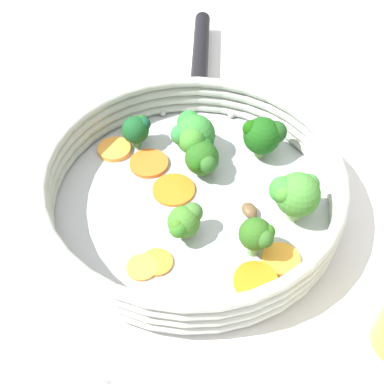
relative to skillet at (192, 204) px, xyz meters
name	(u,v)px	position (x,y,z in m)	size (l,w,h in m)	color
ground_plane	(192,207)	(0.00, 0.00, -0.01)	(4.00, 4.00, 0.00)	white
skillet	(192,204)	(0.00, 0.00, 0.00)	(0.31, 0.31, 0.01)	#B2B5B7
skillet_rim_wall	(192,186)	(0.00, 0.00, 0.03)	(0.32, 0.32, 0.05)	#B7BAB0
skillet_handle	(200,57)	(0.18, -0.18, 0.02)	(0.02, 0.02, 0.20)	black
skillet_rivet_left	(232,115)	(0.07, -0.13, 0.01)	(0.01, 0.01, 0.01)	#B5B3BA
skillet_rivet_right	(163,113)	(0.13, -0.07, 0.01)	(0.01, 0.01, 0.01)	#B5B7B3
carrot_slice_0	(157,262)	(-0.04, 0.08, 0.01)	(0.03, 0.03, 0.00)	orange
carrot_slice_1	(114,149)	(0.12, 0.02, 0.01)	(0.04, 0.04, 0.01)	#F99C39
carrot_slice_2	(256,281)	(-0.12, 0.02, 0.01)	(0.04, 0.04, 0.01)	orange
carrot_slice_3	(281,259)	(-0.12, -0.01, 0.01)	(0.04, 0.04, 0.00)	#F99D2E
carrot_slice_4	(146,165)	(0.07, 0.00, 0.01)	(0.05, 0.05, 0.00)	orange
carrot_slice_5	(174,190)	(0.02, 0.01, 0.01)	(0.05, 0.05, 0.00)	orange
carrot_slice_6	(142,267)	(-0.03, 0.10, 0.01)	(0.03, 0.03, 0.00)	#EC9939
broccoli_floret_0	(203,158)	(0.02, -0.04, 0.03)	(0.04, 0.04, 0.04)	#77A754
broccoli_floret_1	(137,129)	(0.11, -0.01, 0.03)	(0.03, 0.04, 0.04)	#5C9455
broccoli_floret_2	(264,136)	(0.00, -0.11, 0.04)	(0.04, 0.05, 0.05)	#6F924F
broccoli_floret_3	(184,222)	(-0.03, 0.04, 0.03)	(0.03, 0.04, 0.04)	#82B468
broccoli_floret_4	(295,194)	(-0.09, -0.06, 0.04)	(0.05, 0.05, 0.06)	#8CAE69
broccoli_floret_5	(257,235)	(-0.09, 0.00, 0.04)	(0.04, 0.03, 0.05)	#6CA45B
broccoli_floret_6	(193,134)	(0.06, -0.05, 0.04)	(0.05, 0.05, 0.05)	#8AA469
mushroom_piece_0	(249,210)	(-0.05, -0.03, 0.01)	(0.02, 0.02, 0.01)	brown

